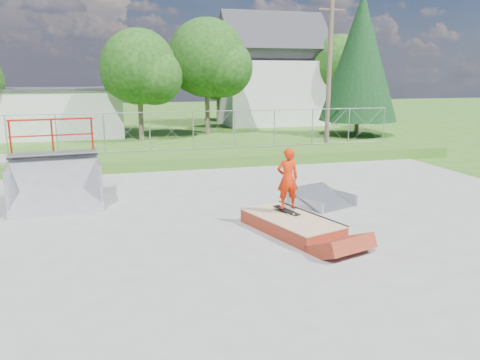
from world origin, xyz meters
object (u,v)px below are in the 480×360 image
Objects in this scene: skater at (288,181)px; flat_bank_ramp at (322,198)px; quarter_pipe at (54,166)px; grind_box at (291,225)px.

flat_bank_ramp is at bearing -135.70° from skater.
quarter_pipe is at bearing -29.63° from skater.
flat_bank_ramp is at bearing 31.29° from grind_box.
grind_box is at bearing -151.51° from flat_bank_ramp.
quarter_pipe is 1.61× the size of flat_bank_ramp.
flat_bank_ramp is 1.02× the size of skater.
grind_box is 2.81m from flat_bank_ramp.
quarter_pipe reaches higher than grind_box.
flat_bank_ramp is 2.69m from skater.
grind_box is at bearing -39.01° from quarter_pipe.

